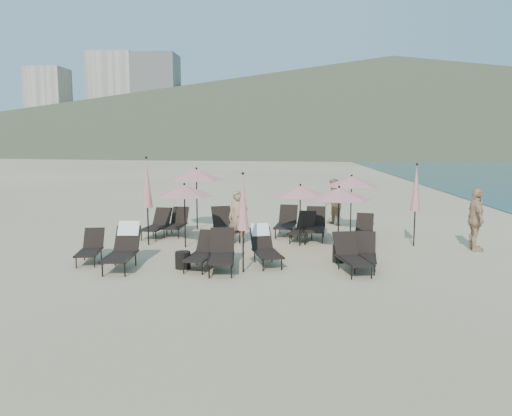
# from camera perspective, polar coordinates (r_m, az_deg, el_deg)

# --- Properties ---
(ground) EXTENTS (800.00, 800.00, 0.00)m
(ground) POSITION_cam_1_polar(r_m,az_deg,el_deg) (13.38, 4.42, -6.69)
(ground) COLOR #D6BA8C
(ground) RESTS_ON ground
(volcanic_headland) EXTENTS (690.00, 690.00, 55.00)m
(volcanic_headland) POSITION_cam_1_polar(r_m,az_deg,el_deg) (324.42, 17.13, 11.27)
(volcanic_headland) COLOR brown
(volcanic_headland) RESTS_ON ground
(hotel_skyline) EXTENTS (109.00, 82.00, 55.00)m
(hotel_skyline) POSITION_cam_1_polar(r_m,az_deg,el_deg) (299.90, -14.38, 11.26)
(hotel_skyline) COLOR beige
(hotel_skyline) RESTS_ON ground
(lounger_0) EXTENTS (0.79, 1.86, 1.13)m
(lounger_0) POSITION_cam_1_polar(r_m,az_deg,el_deg) (13.59, -14.93, -4.35)
(lounger_0) COLOR black
(lounger_0) RESTS_ON ground
(lounger_1) EXTENTS (0.83, 1.63, 0.90)m
(lounger_1) POSITION_cam_1_polar(r_m,az_deg,el_deg) (13.24, -6.15, -4.99)
(lounger_1) COLOR black
(lounger_1) RESTS_ON ground
(lounger_2) EXTENTS (0.82, 1.78, 0.99)m
(lounger_2) POSITION_cam_1_polar(r_m,az_deg,el_deg) (12.92, -3.97, -5.08)
(lounger_2) COLOR black
(lounger_2) RESTS_ON ground
(lounger_3) EXTENTS (1.03, 1.72, 1.01)m
(lounger_3) POSITION_cam_1_polar(r_m,az_deg,el_deg) (13.59, 1.00, -4.36)
(lounger_3) COLOR black
(lounger_3) RESTS_ON ground
(lounger_4) EXTENTS (0.94, 1.69, 0.92)m
(lounger_4) POSITION_cam_1_polar(r_m,az_deg,el_deg) (12.98, 10.86, -5.29)
(lounger_4) COLOR black
(lounger_4) RESTS_ON ground
(lounger_5) EXTENTS (0.78, 1.58, 0.87)m
(lounger_5) POSITION_cam_1_polar(r_m,az_deg,el_deg) (13.41, 12.33, -5.02)
(lounger_5) COLOR black
(lounger_5) RESTS_ON ground
(lounger_6) EXTENTS (0.81, 1.71, 0.95)m
(lounger_6) POSITION_cam_1_polar(r_m,az_deg,el_deg) (17.75, -11.24, -1.82)
(lounger_6) COLOR black
(lounger_6) RESTS_ON ground
(lounger_7) EXTENTS (0.65, 1.62, 0.92)m
(lounger_7) POSITION_cam_1_polar(r_m,az_deg,el_deg) (18.03, -9.06, -1.66)
(lounger_7) COLOR black
(lounger_7) RESTS_ON ground
(lounger_8) EXTENTS (1.27, 1.95, 1.05)m
(lounger_8) POSITION_cam_1_polar(r_m,az_deg,el_deg) (16.97, -3.52, -1.96)
(lounger_8) COLOR black
(lounger_8) RESTS_ON ground
(lounger_9) EXTENTS (0.86, 1.81, 1.00)m
(lounger_9) POSITION_cam_1_polar(r_m,az_deg,el_deg) (17.76, 3.49, -1.60)
(lounger_9) COLOR black
(lounger_9) RESTS_ON ground
(lounger_10) EXTENTS (0.84, 1.84, 1.03)m
(lounger_10) POSITION_cam_1_polar(r_m,az_deg,el_deg) (17.17, 6.76, -1.92)
(lounger_10) COLOR black
(lounger_10) RESTS_ON ground
(lounger_11) EXTENTS (0.90, 1.62, 0.88)m
(lounger_11) POSITION_cam_1_polar(r_m,az_deg,el_deg) (16.89, 12.19, -2.43)
(lounger_11) COLOR black
(lounger_11) RESTS_ON ground
(lounger_12) EXTENTS (0.82, 1.55, 0.85)m
(lounger_12) POSITION_cam_1_polar(r_m,az_deg,el_deg) (14.51, -18.38, -4.32)
(lounger_12) COLOR black
(lounger_12) RESTS_ON ground
(lounger_13) EXTENTS (1.00, 1.70, 0.92)m
(lounger_13) POSITION_cam_1_polar(r_m,az_deg,el_deg) (16.83, 5.38, -2.26)
(lounger_13) COLOR black
(lounger_13) RESTS_ON ground
(umbrella_open_0) EXTENTS (1.89, 1.89, 2.03)m
(umbrella_open_0) POSITION_cam_1_polar(r_m,az_deg,el_deg) (15.62, -8.19, 1.99)
(umbrella_open_0) COLOR black
(umbrella_open_0) RESTS_ON ground
(umbrella_open_1) EXTENTS (1.85, 1.85, 1.99)m
(umbrella_open_1) POSITION_cam_1_polar(r_m,az_deg,el_deg) (15.73, 5.09, 1.94)
(umbrella_open_1) COLOR black
(umbrella_open_1) RESTS_ON ground
(umbrella_open_2) EXTENTS (1.89, 1.89, 2.03)m
(umbrella_open_2) POSITION_cam_1_polar(r_m,az_deg,el_deg) (14.73, 9.47, 1.64)
(umbrella_open_2) COLOR black
(umbrella_open_2) RESTS_ON ground
(umbrella_open_3) EXTENTS (2.19, 2.19, 2.36)m
(umbrella_open_3) POSITION_cam_1_polar(r_m,az_deg,el_deg) (18.73, -6.82, 3.82)
(umbrella_open_3) COLOR black
(umbrella_open_3) RESTS_ON ground
(umbrella_open_4) EXTENTS (1.98, 1.98, 2.13)m
(umbrella_open_4) POSITION_cam_1_polar(r_m,az_deg,el_deg) (18.32, 10.86, 3.01)
(umbrella_open_4) COLOR black
(umbrella_open_4) RESTS_ON ground
(umbrella_closed_0) EXTENTS (0.30, 0.30, 2.55)m
(umbrella_closed_0) POSITION_cam_1_polar(r_m,az_deg,el_deg) (12.45, -1.50, 0.57)
(umbrella_closed_0) COLOR black
(umbrella_closed_0) RESTS_ON ground
(umbrella_closed_1) EXTENTS (0.31, 0.31, 2.64)m
(umbrella_closed_1) POSITION_cam_1_polar(r_m,az_deg,el_deg) (16.42, 17.82, 2.11)
(umbrella_closed_1) COLOR black
(umbrella_closed_1) RESTS_ON ground
(umbrella_closed_2) EXTENTS (0.33, 0.33, 2.84)m
(umbrella_closed_2) POSITION_cam_1_polar(r_m,az_deg,el_deg) (16.19, -12.36, 2.73)
(umbrella_closed_2) COLOR black
(umbrella_closed_2) RESTS_ON ground
(side_table_0) EXTENTS (0.41, 0.41, 0.44)m
(side_table_0) POSITION_cam_1_polar(r_m,az_deg,el_deg) (13.25, -8.36, -5.90)
(side_table_0) COLOR black
(side_table_0) RESTS_ON ground
(side_table_1) EXTENTS (0.36, 0.36, 0.47)m
(side_table_1) POSITION_cam_1_polar(r_m,az_deg,el_deg) (13.96, 9.47, -5.17)
(side_table_1) COLOR black
(side_table_1) RESTS_ON ground
(beachgoer_a) EXTENTS (0.67, 0.48, 1.74)m
(beachgoer_a) POSITION_cam_1_polar(r_m,az_deg,el_deg) (16.09, -2.05, -1.10)
(beachgoer_a) COLOR #A67D5A
(beachgoer_a) RESTS_ON ground
(beachgoer_b) EXTENTS (1.06, 1.13, 1.84)m
(beachgoer_b) POSITION_cam_1_polar(r_m,az_deg,el_deg) (20.03, 8.93, 0.66)
(beachgoer_b) COLOR #A67E55
(beachgoer_b) RESTS_ON ground
(beachgoer_c) EXTENTS (0.50, 1.14, 1.92)m
(beachgoer_c) POSITION_cam_1_polar(r_m,az_deg,el_deg) (16.47, 23.84, -1.23)
(beachgoer_c) COLOR tan
(beachgoer_c) RESTS_ON ground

